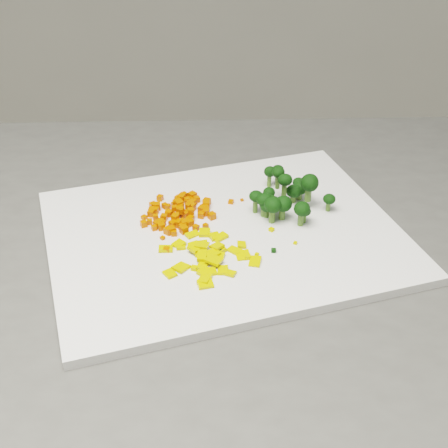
{
  "coord_description": "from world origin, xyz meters",
  "views": [
    {
      "loc": [
        -0.09,
        -0.29,
        1.33
      ],
      "look_at": [
        -0.09,
        0.33,
        0.92
      ],
      "focal_mm": 50.0,
      "sensor_mm": 36.0,
      "label": 1
    }
  ],
  "objects_px": {
    "pepper_pile": "(209,252)",
    "broccoli_pile": "(289,188)",
    "carrot_pile": "(176,207)",
    "cutting_board": "(224,235)"
  },
  "relations": [
    {
      "from": "pepper_pile",
      "to": "broccoli_pile",
      "type": "xyz_separation_m",
      "value": [
        0.1,
        0.11,
        0.02
      ]
    },
    {
      "from": "broccoli_pile",
      "to": "carrot_pile",
      "type": "bearing_deg",
      "value": -169.8
    },
    {
      "from": "cutting_board",
      "to": "pepper_pile",
      "type": "distance_m",
      "value": 0.06
    },
    {
      "from": "carrot_pile",
      "to": "pepper_pile",
      "type": "bearing_deg",
      "value": -64.32
    },
    {
      "from": "cutting_board",
      "to": "pepper_pile",
      "type": "height_order",
      "value": "pepper_pile"
    },
    {
      "from": "cutting_board",
      "to": "pepper_pile",
      "type": "bearing_deg",
      "value": -107.44
    },
    {
      "from": "carrot_pile",
      "to": "pepper_pile",
      "type": "distance_m",
      "value": 0.1
    },
    {
      "from": "cutting_board",
      "to": "broccoli_pile",
      "type": "xyz_separation_m",
      "value": [
        0.08,
        0.06,
        0.03
      ]
    },
    {
      "from": "carrot_pile",
      "to": "pepper_pile",
      "type": "xyz_separation_m",
      "value": [
        0.04,
        -0.09,
        -0.01
      ]
    },
    {
      "from": "cutting_board",
      "to": "carrot_pile",
      "type": "bearing_deg",
      "value": 149.82
    }
  ]
}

